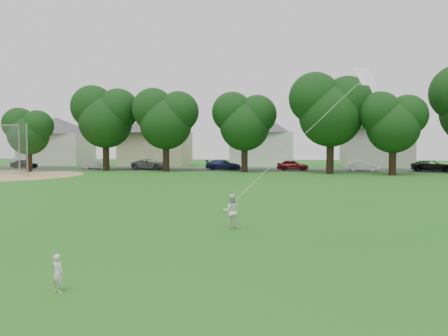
# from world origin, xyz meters

# --- Properties ---
(ground) EXTENTS (160.00, 160.00, 0.00)m
(ground) POSITION_xyz_m (0.00, 0.00, 0.00)
(ground) COLOR #185F15
(ground) RESTS_ON ground
(street) EXTENTS (90.00, 7.00, 0.01)m
(street) POSITION_xyz_m (0.00, 42.00, 0.01)
(street) COLOR #2D2D30
(street) RESTS_ON ground
(toddler) EXTENTS (0.35, 0.29, 0.81)m
(toddler) POSITION_xyz_m (-1.41, -3.73, 0.41)
(toddler) COLOR silver
(toddler) RESTS_ON ground
(older_boy) EXTENTS (0.70, 0.59, 1.26)m
(older_boy) POSITION_xyz_m (1.31, 3.65, 0.63)
(older_boy) COLOR silver
(older_boy) RESTS_ON ground
(kite) EXTENTS (3.36, 2.91, 8.96)m
(kite) POSITION_xyz_m (4.06, 6.04, 3.52)
(kite) COLOR white
(kite) RESTS_ON ground
(tree_row) EXTENTS (81.06, 9.74, 11.56)m
(tree_row) POSITION_xyz_m (4.38, 35.94, 6.74)
(tree_row) COLOR black
(tree_row) RESTS_ON ground
(parked_cars) EXTENTS (72.96, 2.73, 1.28)m
(parked_cars) POSITION_xyz_m (4.48, 41.00, 0.63)
(parked_cars) COLOR black
(parked_cars) RESTS_ON ground
(house_row) EXTENTS (76.96, 14.11, 9.92)m
(house_row) POSITION_xyz_m (-1.70, 52.00, 4.67)
(house_row) COLOR beige
(house_row) RESTS_ON ground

